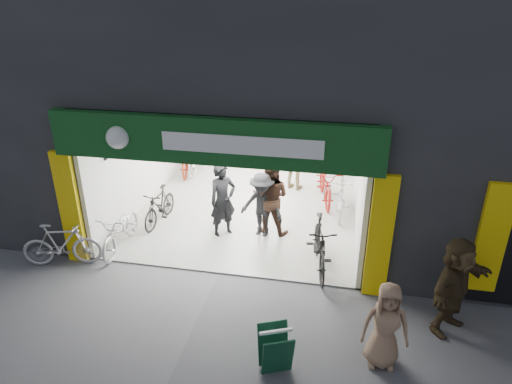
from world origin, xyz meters
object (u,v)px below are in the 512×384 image
(parked_bike, at_px, (62,245))
(sandwich_board, at_px, (275,349))
(bike_right_front, at_px, (320,246))
(bike_left_front, at_px, (121,230))
(pedestrian_near, at_px, (385,326))

(parked_bike, xyz_separation_m, sandwich_board, (5.06, -2.10, -0.09))
(bike_right_front, bearing_deg, parked_bike, -179.71)
(parked_bike, bearing_deg, sandwich_board, -127.95)
(bike_left_front, xyz_separation_m, bike_right_front, (4.61, -0.00, 0.11))
(sandwich_board, bearing_deg, pedestrian_near, -7.06)
(parked_bike, relative_size, sandwich_board, 2.21)
(bike_right_front, bearing_deg, pedestrian_near, -73.63)
(bike_left_front, relative_size, sandwich_board, 2.39)
(bike_left_front, height_order, parked_bike, parked_bike)
(pedestrian_near, height_order, sandwich_board, pedestrian_near)
(pedestrian_near, bearing_deg, bike_left_front, 153.63)
(bike_right_front, relative_size, pedestrian_near, 1.28)
(sandwich_board, bearing_deg, parked_bike, 134.67)
(pedestrian_near, bearing_deg, sandwich_board, -167.11)
(bike_left_front, relative_size, bike_right_front, 0.93)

